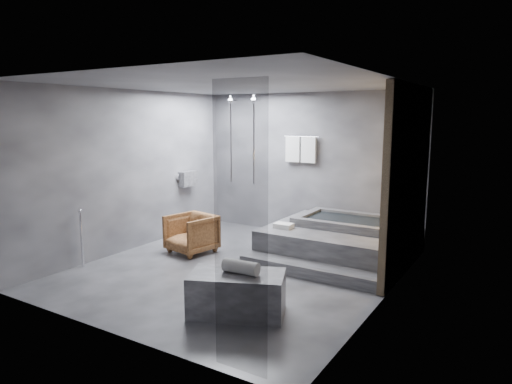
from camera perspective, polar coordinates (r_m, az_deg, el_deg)
The scene contains 7 objects.
room at distance 6.82m, azimuth 1.70°, elevation 4.32°, with size 5.00×5.04×2.82m.
tub_deck at distance 7.88m, azimuth 10.22°, elevation -6.09°, with size 2.20×2.00×0.50m, color #333336.
tub_step at distance 6.89m, azimuth 6.54°, elevation -9.68°, with size 2.20×0.36×0.18m, color #333336.
concrete_bench at distance 5.57m, azimuth -2.38°, elevation -12.57°, with size 1.11×0.61×0.50m, color #343437.
driftwood_chair at distance 8.00m, azimuth -8.08°, elevation -5.17°, with size 0.72×0.74×0.67m, color #422410.
rolled_towel at distance 5.45m, azimuth -1.91°, elevation -9.35°, with size 0.16×0.16×0.45m, color white.
deck_towel at distance 7.63m, azimuth 3.46°, elevation -4.23°, with size 0.30×0.22×0.08m, color silver.
Camera 1 is at (3.77, -5.65, 2.33)m, focal length 32.00 mm.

